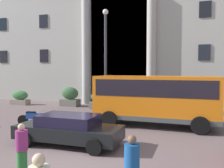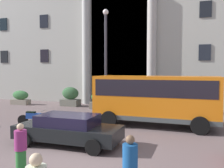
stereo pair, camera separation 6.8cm
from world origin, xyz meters
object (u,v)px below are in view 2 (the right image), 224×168
hedge_planter_west (70,97)px  parked_estate_mid (68,129)px  pedestrian_man_red_shirt (21,149)px  hedge_planter_east (189,104)px  hedge_planter_far_east (100,101)px  motorcycle_near_kerb (33,118)px  hedge_planter_entrance_right (21,98)px  lamppost_plaza_centre (106,53)px  orange_minibus (156,96)px

hedge_planter_west → parked_estate_mid: (5.30, -9.95, -0.13)m
parked_estate_mid → pedestrian_man_red_shirt: size_ratio=2.87×
hedge_planter_east → pedestrian_man_red_shirt: size_ratio=1.04×
hedge_planter_east → hedge_planter_far_east: 6.88m
hedge_planter_east → hedge_planter_far_east: (-6.86, -0.52, -0.01)m
hedge_planter_west → motorcycle_near_kerb: hedge_planter_west is taller
hedge_planter_far_east → hedge_planter_west: size_ratio=0.99×
hedge_planter_west → pedestrian_man_red_shirt: size_ratio=1.06×
hedge_planter_entrance_right → hedge_planter_west: 4.81m
parked_estate_mid → pedestrian_man_red_shirt: bearing=-87.5°
lamppost_plaza_centre → motorcycle_near_kerb: bearing=-115.3°
hedge_planter_east → lamppost_plaza_centre: (-5.76, -2.20, 3.69)m
hedge_planter_entrance_right → lamppost_plaza_centre: size_ratio=0.23×
hedge_planter_west → lamppost_plaza_centre: 5.99m
parked_estate_mid → motorcycle_near_kerb: 4.30m
pedestrian_man_red_shirt → hedge_planter_west: bearing=-158.4°
hedge_planter_east → motorcycle_near_kerb: (-8.20, -7.36, -0.22)m
hedge_planter_far_east → motorcycle_near_kerb: (-1.34, -6.84, -0.20)m
hedge_planter_entrance_right → hedge_planter_west: bearing=7.5°
lamppost_plaza_centre → pedestrian_man_red_shirt: bearing=-83.3°
parked_estate_mid → lamppost_plaza_centre: bearing=98.2°
hedge_planter_east → hedge_planter_entrance_right: bearing=-178.2°
motorcycle_near_kerb → pedestrian_man_red_shirt: size_ratio=1.25×
orange_minibus → hedge_planter_west: 9.88m
hedge_planter_east → lamppost_plaza_centre: 7.19m
orange_minibus → hedge_planter_far_east: size_ratio=4.12×
motorcycle_near_kerb → pedestrian_man_red_shirt: (3.70, -5.54, 0.32)m
hedge_planter_east → pedestrian_man_red_shirt: bearing=-109.3°
orange_minibus → hedge_planter_west: bearing=147.9°
parked_estate_mid → pedestrian_man_red_shirt: pedestrian_man_red_shirt is taller
orange_minibus → hedge_planter_east: bearing=72.7°
orange_minibus → lamppost_plaza_centre: 5.71m
hedge_planter_east → pedestrian_man_red_shirt: pedestrian_man_red_shirt is taller
hedge_planter_far_east → lamppost_plaza_centre: 4.21m
parked_estate_mid → motorcycle_near_kerb: bearing=145.6°
hedge_planter_entrance_right → hedge_planter_east: hedge_planter_east is taller
hedge_planter_west → parked_estate_mid: bearing=-62.0°
parked_estate_mid → lamppost_plaza_centre: size_ratio=0.60×
hedge_planter_east → motorcycle_near_kerb: size_ratio=0.83×
hedge_planter_entrance_right → pedestrian_man_red_shirt: pedestrian_man_red_shirt is taller
hedge_planter_east → orange_minibus: bearing=-108.1°
hedge_planter_entrance_right → hedge_planter_east: size_ratio=1.06×
parked_estate_mid → lamppost_plaza_centre: (-1.11, 7.58, 3.69)m
hedge_planter_west → lamppost_plaza_centre: (4.19, -2.37, 3.56)m
hedge_planter_entrance_right → hedge_planter_west: (4.77, 0.63, 0.19)m
hedge_planter_entrance_right → parked_estate_mid: 13.72m
hedge_planter_west → motorcycle_near_kerb: size_ratio=0.85×
hedge_planter_east → parked_estate_mid: hedge_planter_east is taller
hedge_planter_far_east → pedestrian_man_red_shirt: 12.60m
motorcycle_near_kerb → hedge_planter_west: bearing=95.7°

